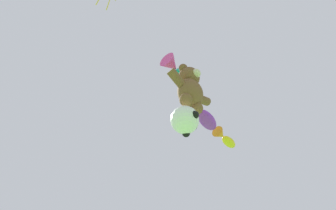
{
  "coord_description": "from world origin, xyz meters",
  "views": [
    {
      "loc": [
        -2.34,
        -0.59,
        1.16
      ],
      "look_at": [
        1.94,
        3.62,
        7.63
      ],
      "focal_mm": 28.0,
      "sensor_mm": 36.0,
      "label": 1
    }
  ],
  "objects_px": {
    "fish_kite_teal": "(178,71)",
    "fish_kite_violet": "(201,113)",
    "soccer_ball_kite": "(185,120)",
    "teddy_bear_kite": "(190,88)",
    "fish_kite_goldfin": "(225,138)"
  },
  "relations": [
    {
      "from": "soccer_ball_kite",
      "to": "teddy_bear_kite",
      "type": "bearing_deg",
      "value": -17.41
    },
    {
      "from": "teddy_bear_kite",
      "to": "fish_kite_teal",
      "type": "distance_m",
      "value": 1.47
    },
    {
      "from": "teddy_bear_kite",
      "to": "fish_kite_violet",
      "type": "bearing_deg",
      "value": 27.72
    },
    {
      "from": "fish_kite_teal",
      "to": "soccer_ball_kite",
      "type": "bearing_deg",
      "value": -116.44
    },
    {
      "from": "fish_kite_violet",
      "to": "fish_kite_goldfin",
      "type": "bearing_deg",
      "value": 8.06
    },
    {
      "from": "fish_kite_goldfin",
      "to": "teddy_bear_kite",
      "type": "bearing_deg",
      "value": -161.51
    },
    {
      "from": "fish_kite_teal",
      "to": "teddy_bear_kite",
      "type": "bearing_deg",
      "value": -71.0
    },
    {
      "from": "fish_kite_teal",
      "to": "fish_kite_violet",
      "type": "distance_m",
      "value": 2.73
    },
    {
      "from": "fish_kite_teal",
      "to": "fish_kite_goldfin",
      "type": "height_order",
      "value": "fish_kite_teal"
    },
    {
      "from": "fish_kite_teal",
      "to": "fish_kite_goldfin",
      "type": "distance_m",
      "value": 5.15
    },
    {
      "from": "fish_kite_teal",
      "to": "fish_kite_violet",
      "type": "height_order",
      "value": "fish_kite_teal"
    },
    {
      "from": "soccer_ball_kite",
      "to": "fish_kite_violet",
      "type": "distance_m",
      "value": 4.38
    },
    {
      "from": "soccer_ball_kite",
      "to": "fish_kite_teal",
      "type": "height_order",
      "value": "fish_kite_teal"
    },
    {
      "from": "soccer_ball_kite",
      "to": "fish_kite_goldfin",
      "type": "bearing_deg",
      "value": 16.41
    },
    {
      "from": "teddy_bear_kite",
      "to": "fish_kite_goldfin",
      "type": "bearing_deg",
      "value": 18.49
    }
  ]
}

